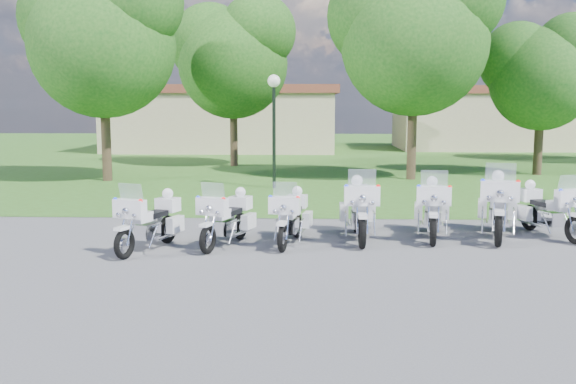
{
  "coord_description": "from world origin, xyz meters",
  "views": [
    {
      "loc": [
        -0.35,
        -13.39,
        2.95
      ],
      "look_at": [
        -0.88,
        1.2,
        0.95
      ],
      "focal_mm": 40.0,
      "sensor_mm": 36.0,
      "label": 1
    }
  ],
  "objects_px": {
    "motorcycle_5": "(498,205)",
    "motorcycle_3": "(359,208)",
    "motorcycle_1": "(227,218)",
    "motorcycle_2": "(291,216)",
    "motorcycle_4": "(432,208)",
    "lamp_post": "(274,102)",
    "motorcycle_0": "(150,220)",
    "motorcycle_6": "(548,209)"
  },
  "relations": [
    {
      "from": "motorcycle_3",
      "to": "motorcycle_5",
      "type": "height_order",
      "value": "motorcycle_5"
    },
    {
      "from": "motorcycle_0",
      "to": "motorcycle_5",
      "type": "height_order",
      "value": "motorcycle_5"
    },
    {
      "from": "motorcycle_0",
      "to": "motorcycle_1",
      "type": "distance_m",
      "value": 1.59
    },
    {
      "from": "motorcycle_1",
      "to": "motorcycle_5",
      "type": "xyz_separation_m",
      "value": [
        5.93,
        1.06,
        0.14
      ]
    },
    {
      "from": "motorcycle_2",
      "to": "motorcycle_4",
      "type": "distance_m",
      "value": 3.22
    },
    {
      "from": "motorcycle_1",
      "to": "motorcycle_2",
      "type": "height_order",
      "value": "motorcycle_1"
    },
    {
      "from": "motorcycle_3",
      "to": "lamp_post",
      "type": "distance_m",
      "value": 9.15
    },
    {
      "from": "motorcycle_4",
      "to": "motorcycle_6",
      "type": "relative_size",
      "value": 1.11
    },
    {
      "from": "motorcycle_3",
      "to": "lamp_post",
      "type": "relative_size",
      "value": 0.61
    },
    {
      "from": "motorcycle_3",
      "to": "motorcycle_4",
      "type": "relative_size",
      "value": 1.03
    },
    {
      "from": "motorcycle_1",
      "to": "lamp_post",
      "type": "relative_size",
      "value": 0.51
    },
    {
      "from": "motorcycle_5",
      "to": "lamp_post",
      "type": "relative_size",
      "value": 0.64
    },
    {
      "from": "motorcycle_4",
      "to": "motorcycle_5",
      "type": "height_order",
      "value": "motorcycle_5"
    },
    {
      "from": "motorcycle_2",
      "to": "motorcycle_3",
      "type": "height_order",
      "value": "motorcycle_3"
    },
    {
      "from": "motorcycle_0",
      "to": "motorcycle_6",
      "type": "height_order",
      "value": "motorcycle_6"
    },
    {
      "from": "motorcycle_1",
      "to": "motorcycle_4",
      "type": "bearing_deg",
      "value": -148.4
    },
    {
      "from": "motorcycle_0",
      "to": "motorcycle_5",
      "type": "relative_size",
      "value": 0.81
    },
    {
      "from": "motorcycle_5",
      "to": "motorcycle_3",
      "type": "bearing_deg",
      "value": 20.27
    },
    {
      "from": "motorcycle_6",
      "to": "lamp_post",
      "type": "distance_m",
      "value": 10.71
    },
    {
      "from": "motorcycle_3",
      "to": "motorcycle_4",
      "type": "xyz_separation_m",
      "value": [
        1.65,
        0.25,
        -0.02
      ]
    },
    {
      "from": "motorcycle_0",
      "to": "motorcycle_6",
      "type": "bearing_deg",
      "value": -149.22
    },
    {
      "from": "motorcycle_0",
      "to": "motorcycle_6",
      "type": "xyz_separation_m",
      "value": [
        8.62,
        1.71,
        0.01
      ]
    },
    {
      "from": "motorcycle_0",
      "to": "motorcycle_1",
      "type": "relative_size",
      "value": 1.02
    },
    {
      "from": "motorcycle_1",
      "to": "motorcycle_2",
      "type": "bearing_deg",
      "value": -151.55
    },
    {
      "from": "motorcycle_2",
      "to": "lamp_post",
      "type": "distance_m",
      "value": 9.41
    },
    {
      "from": "motorcycle_4",
      "to": "motorcycle_5",
      "type": "relative_size",
      "value": 0.92
    },
    {
      "from": "motorcycle_2",
      "to": "motorcycle_3",
      "type": "bearing_deg",
      "value": -150.67
    },
    {
      "from": "motorcycle_2",
      "to": "motorcycle_1",
      "type": "bearing_deg",
      "value": 19.2
    },
    {
      "from": "motorcycle_0",
      "to": "motorcycle_2",
      "type": "bearing_deg",
      "value": -146.76
    },
    {
      "from": "motorcycle_6",
      "to": "lamp_post",
      "type": "relative_size",
      "value": 0.53
    },
    {
      "from": "motorcycle_1",
      "to": "lamp_post",
      "type": "xyz_separation_m",
      "value": [
        0.45,
        9.27,
        2.42
      ]
    },
    {
      "from": "motorcycle_4",
      "to": "motorcycle_5",
      "type": "xyz_separation_m",
      "value": [
        1.47,
        0.07,
        0.07
      ]
    },
    {
      "from": "motorcycle_6",
      "to": "motorcycle_2",
      "type": "bearing_deg",
      "value": -7.57
    },
    {
      "from": "motorcycle_2",
      "to": "lamp_post",
      "type": "height_order",
      "value": "lamp_post"
    },
    {
      "from": "lamp_post",
      "to": "motorcycle_5",
      "type": "bearing_deg",
      "value": -56.29
    },
    {
      "from": "motorcycle_4",
      "to": "motorcycle_6",
      "type": "bearing_deg",
      "value": -165.67
    },
    {
      "from": "motorcycle_0",
      "to": "motorcycle_5",
      "type": "distance_m",
      "value": 7.6
    },
    {
      "from": "motorcycle_1",
      "to": "motorcycle_5",
      "type": "relative_size",
      "value": 0.8
    },
    {
      "from": "motorcycle_1",
      "to": "motorcycle_6",
      "type": "distance_m",
      "value": 7.21
    },
    {
      "from": "motorcycle_0",
      "to": "motorcycle_2",
      "type": "xyz_separation_m",
      "value": [
        2.85,
        0.7,
        -0.02
      ]
    },
    {
      "from": "motorcycle_0",
      "to": "motorcycle_1",
      "type": "xyz_separation_m",
      "value": [
        1.51,
        0.48,
        -0.01
      ]
    },
    {
      "from": "motorcycle_2",
      "to": "motorcycle_4",
      "type": "bearing_deg",
      "value": -156.32
    }
  ]
}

